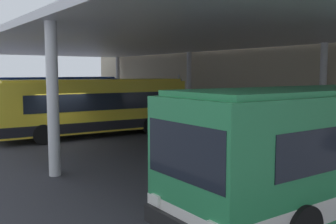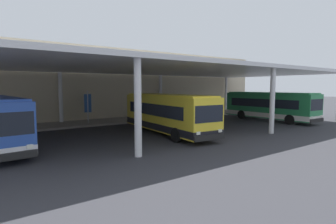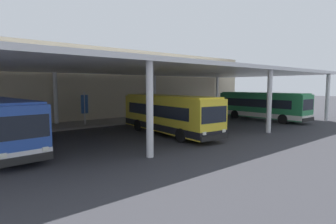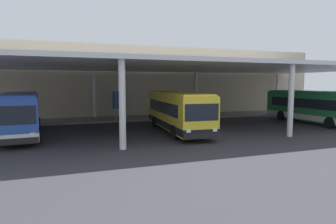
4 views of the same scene
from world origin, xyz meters
name	(u,v)px [view 2 (image 2 of 4)]	position (x,y,z in m)	size (l,w,h in m)	color
ground_plane	(194,137)	(0.00, 0.00, 0.00)	(200.00, 200.00, 0.00)	#333338
platform_kerb	(124,120)	(0.00, 11.75, 0.09)	(42.00, 4.50, 0.18)	gray
station_building_facade	(111,83)	(0.00, 15.00, 4.18)	(48.00, 1.60, 8.36)	#C1B293
canopy_shelter	(154,70)	(0.00, 5.50, 5.31)	(40.00, 17.00, 5.55)	silver
bus_second_bay	(167,113)	(-0.78, 2.36, 1.66)	(3.30, 10.69, 3.17)	yellow
bus_middle_bay	(269,106)	(13.54, 2.59, 1.66)	(2.86, 10.57, 3.17)	#28844C
bench_waiting	(163,112)	(5.34, 11.82, 0.66)	(1.80, 0.45, 0.92)	#4C515B
trash_bin	(135,114)	(1.53, 11.87, 0.68)	(0.52, 0.52, 0.98)	maroon
banner_sign	(88,105)	(-4.26, 10.94, 1.98)	(0.70, 0.12, 3.20)	#B2B2B7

